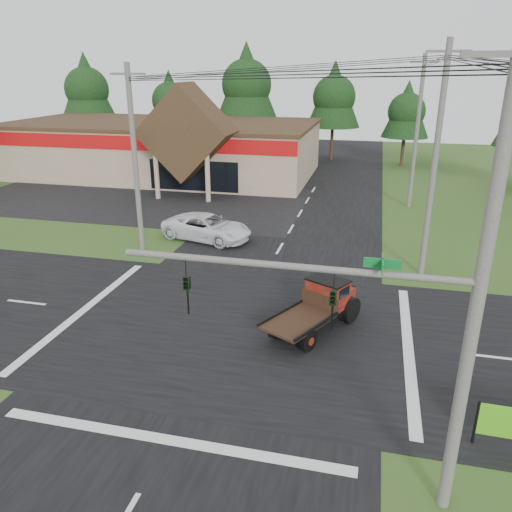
% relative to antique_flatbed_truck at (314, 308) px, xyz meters
% --- Properties ---
extents(ground, '(120.00, 120.00, 0.00)m').
position_rel_antique_flatbed_truck_xyz_m(ground, '(-3.22, -0.50, -1.01)').
color(ground, '#304E1B').
rests_on(ground, ground).
extents(road_ns, '(12.00, 120.00, 0.02)m').
position_rel_antique_flatbed_truck_xyz_m(road_ns, '(-3.22, -0.50, -1.00)').
color(road_ns, black).
rests_on(road_ns, ground).
extents(road_ew, '(120.00, 12.00, 0.02)m').
position_rel_antique_flatbed_truck_xyz_m(road_ew, '(-3.22, -0.50, -1.00)').
color(road_ew, black).
rests_on(road_ew, ground).
extents(parking_apron, '(28.00, 14.00, 0.02)m').
position_rel_antique_flatbed_truck_xyz_m(parking_apron, '(-17.22, 18.50, -1.00)').
color(parking_apron, black).
rests_on(parking_apron, ground).
extents(cvs_building, '(30.40, 18.20, 9.19)m').
position_rel_antique_flatbed_truck_xyz_m(cvs_building, '(-18.92, 29.07, 1.76)').
color(cvs_building, tan).
rests_on(cvs_building, ground).
extents(traffic_signal_mast, '(8.12, 0.24, 7.00)m').
position_rel_antique_flatbed_truck_xyz_m(traffic_signal_mast, '(2.60, -8.00, 3.41)').
color(traffic_signal_mast, '#595651').
rests_on(traffic_signal_mast, ground).
extents(utility_pole_nr, '(2.00, 0.30, 11.00)m').
position_rel_antique_flatbed_truck_xyz_m(utility_pole_nr, '(4.28, -8.00, 4.62)').
color(utility_pole_nr, '#595651').
rests_on(utility_pole_nr, ground).
extents(utility_pole_nw, '(2.00, 0.30, 10.50)m').
position_rel_antique_flatbed_truck_xyz_m(utility_pole_nw, '(-11.22, 7.50, 4.37)').
color(utility_pole_nw, '#595651').
rests_on(utility_pole_nw, ground).
extents(utility_pole_ne, '(2.00, 0.30, 11.50)m').
position_rel_antique_flatbed_truck_xyz_m(utility_pole_ne, '(4.78, 7.50, 4.88)').
color(utility_pole_ne, '#595651').
rests_on(utility_pole_ne, ground).
extents(utility_pole_n, '(2.00, 0.30, 11.20)m').
position_rel_antique_flatbed_truck_xyz_m(utility_pole_n, '(4.78, 21.50, 4.72)').
color(utility_pole_n, '#595651').
rests_on(utility_pole_n, ground).
extents(tree_row_a, '(6.72, 6.72, 12.12)m').
position_rel_antique_flatbed_truck_xyz_m(tree_row_a, '(-33.22, 39.50, 7.03)').
color(tree_row_a, '#332316').
rests_on(tree_row_a, ground).
extents(tree_row_b, '(5.60, 5.60, 10.10)m').
position_rel_antique_flatbed_truck_xyz_m(tree_row_b, '(-23.22, 41.50, 5.69)').
color(tree_row_b, '#332316').
rests_on(tree_row_b, ground).
extents(tree_row_c, '(7.28, 7.28, 13.13)m').
position_rel_antique_flatbed_truck_xyz_m(tree_row_c, '(-13.22, 40.50, 7.71)').
color(tree_row_c, '#332316').
rests_on(tree_row_c, ground).
extents(tree_row_d, '(6.16, 6.16, 11.11)m').
position_rel_antique_flatbed_truck_xyz_m(tree_row_d, '(-3.22, 41.50, 6.36)').
color(tree_row_d, '#332316').
rests_on(tree_row_d, ground).
extents(tree_row_e, '(5.04, 5.04, 9.09)m').
position_rel_antique_flatbed_truck_xyz_m(tree_row_e, '(4.78, 39.50, 5.02)').
color(tree_row_e, '#332316').
rests_on(tree_row_e, ground).
extents(antique_flatbed_truck, '(3.90, 5.15, 2.03)m').
position_rel_antique_flatbed_truck_xyz_m(antique_flatbed_truck, '(0.00, 0.00, 0.00)').
color(antique_flatbed_truck, '#580C0F').
rests_on(antique_flatbed_truck, ground).
extents(white_pickup, '(6.19, 3.92, 1.59)m').
position_rel_antique_flatbed_truck_xyz_m(white_pickup, '(-8.03, 10.20, -0.22)').
color(white_pickup, white).
rests_on(white_pickup, ground).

